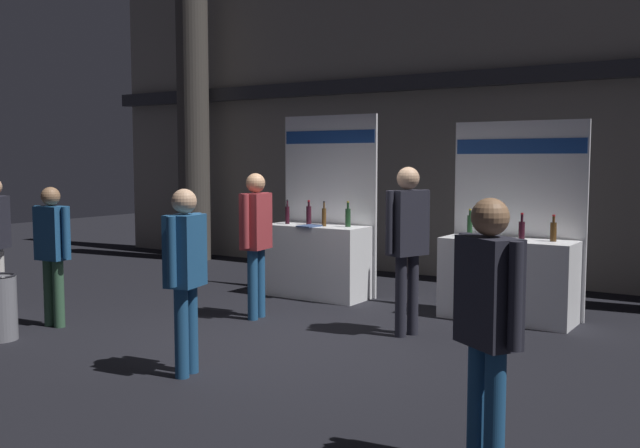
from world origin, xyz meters
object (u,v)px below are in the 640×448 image
Objects in this scene: exhibitor_booth_0 at (318,252)px; visitor_4 at (185,265)px; visitor_1 at (488,314)px; exhibitor_booth_1 at (509,270)px; visitor_3 at (408,234)px; trash_bin at (0,307)px; visitor_5 at (52,245)px; visitor_2 at (256,232)px.

visitor_4 is (1.00, -3.68, 0.36)m from exhibitor_booth_0.
exhibitor_booth_1 is at bearing -40.00° from visitor_1.
visitor_1 is 0.92× the size of visitor_3.
exhibitor_booth_1 is 4.46m from visitor_1.
trash_bin is 0.92m from visitor_5.
visitor_3 reaches higher than visitor_2.
visitor_5 is at bearing -116.38° from exhibitor_booth_0.
exhibitor_booth_1 is 1.40× the size of visitor_1.
visitor_4 is at bearing -165.96° from visitor_2.
visitor_4 reaches higher than trash_bin.
visitor_5 is at bearing 22.55° from visitor_1.
visitor_2 is at bearing -1.33° from visitor_1.
exhibitor_booth_0 is at bearing -102.32° from visitor_3.
visitor_2 is at bearing -62.11° from visitor_3.
exhibitor_booth_0 is 1.52× the size of visitor_4.
visitor_4 reaches higher than visitor_5.
exhibitor_booth_1 is at bearing 0.68° from exhibitor_booth_0.
trash_bin is 0.41× the size of visitor_1.
visitor_5 is at bearing -114.92° from visitor_4.
visitor_3 is at bearing -91.73° from visitor_2.
visitor_2 reaches higher than trash_bin.
exhibitor_booth_1 is 4.10m from visitor_4.
exhibitor_booth_1 is (2.69, 0.03, -0.03)m from exhibitor_booth_0.
visitor_5 is at bearing -143.20° from exhibitor_booth_1.
exhibitor_booth_0 is at bearing -13.37° from visitor_1.
exhibitor_booth_1 is 5.33m from visitor_5.
exhibitor_booth_1 is at bearing 142.28° from visitor_4.
exhibitor_booth_0 is 4.16m from trash_bin.
exhibitor_booth_0 reaches higher than visitor_1.
exhibitor_booth_0 is 3.60× the size of trash_bin.
visitor_4 is at bearing -17.89° from visitor_5.
exhibitor_booth_0 reaches higher than visitor_3.
visitor_4 is 2.62m from visitor_5.
trash_bin is 0.38× the size of visitor_3.
visitor_3 is (3.54, 2.52, 0.76)m from trash_bin.
exhibitor_booth_1 is at bearing 30.57° from visitor_5.
visitor_3 is (2.02, -1.33, 0.49)m from exhibitor_booth_0.
trash_bin is 2.61m from visitor_4.
visitor_1 is at bearing -73.54° from exhibitor_booth_1.
visitor_2 is (-3.83, 2.67, 0.04)m from visitor_1.
visitor_4 is (2.53, 0.17, 0.63)m from trash_bin.
visitor_3 is 2.56m from visitor_4.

